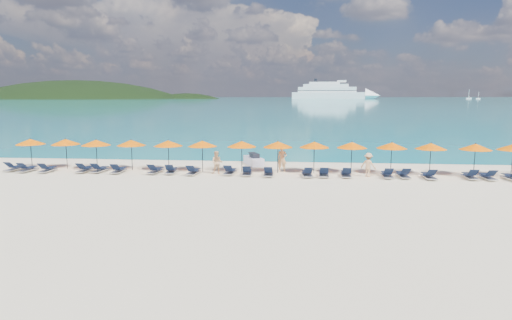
{
  "coord_description": "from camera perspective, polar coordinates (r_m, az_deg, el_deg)",
  "views": [
    {
      "loc": [
        2.66,
        -24.71,
        5.45
      ],
      "look_at": [
        0.0,
        3.0,
        1.2
      ],
      "focal_mm": 30.0,
      "sensor_mm": 36.0,
      "label": 1
    }
  ],
  "objects": [
    {
      "name": "jetski",
      "position": [
        33.52,
        -0.31,
        -0.02
      ],
      "size": [
        1.88,
        2.77,
        0.92
      ],
      "rotation": [
        0.0,
        0.0,
        0.39
      ],
      "color": "silver",
      "rests_on": "ground"
    },
    {
      "name": "lounger_3",
      "position": [
        32.7,
        -21.83,
        -1.12
      ],
      "size": [
        0.68,
        1.72,
        0.66
      ],
      "rotation": [
        0.0,
        0.0,
        -0.04
      ],
      "color": "silver",
      "rests_on": "ground"
    },
    {
      "name": "umbrella_9",
      "position": [
        30.26,
        12.67,
        1.96
      ],
      "size": [
        2.1,
        2.1,
        2.28
      ],
      "color": "black",
      "rests_on": "ground"
    },
    {
      "name": "umbrella_2",
      "position": [
        33.17,
        -20.56,
        2.19
      ],
      "size": [
        2.1,
        2.1,
        2.28
      ],
      "color": "black",
      "rests_on": "ground"
    },
    {
      "name": "umbrella_12",
      "position": [
        32.1,
        27.23,
        1.58
      ],
      "size": [
        2.1,
        2.1,
        2.28
      ],
      "color": "black",
      "rests_on": "ground"
    },
    {
      "name": "lounger_0",
      "position": [
        35.51,
        -29.47,
        -0.89
      ],
      "size": [
        0.76,
        1.75,
        0.66
      ],
      "rotation": [
        0.0,
        0.0,
        -0.08
      ],
      "color": "silver",
      "rests_on": "ground"
    },
    {
      "name": "sailboat_far",
      "position": [
        608.85,
        27.5,
        7.29
      ],
      "size": [
        5.11,
        1.7,
        9.36
      ],
      "color": "white",
      "rests_on": "ground"
    },
    {
      "name": "sailboat_near",
      "position": [
        628.45,
        26.49,
        7.4
      ],
      "size": [
        6.79,
        2.26,
        12.45
      ],
      "color": "white",
      "rests_on": "ground"
    },
    {
      "name": "umbrella_6",
      "position": [
        30.18,
        -1.92,
        2.15
      ],
      "size": [
        2.1,
        2.1,
        2.28
      ],
      "color": "black",
      "rests_on": "ground"
    },
    {
      "name": "lounger_13",
      "position": [
        29.01,
        9.04,
        -1.78
      ],
      "size": [
        0.68,
        1.72,
        0.66
      ],
      "rotation": [
        0.0,
        0.0,
        -0.03
      ],
      "color": "silver",
      "rests_on": "ground"
    },
    {
      "name": "umbrella_11",
      "position": [
        31.23,
        22.3,
        1.72
      ],
      "size": [
        2.1,
        2.1,
        2.28
      ],
      "color": "black",
      "rests_on": "ground"
    },
    {
      "name": "lounger_4",
      "position": [
        32.29,
        -20.11,
        -1.15
      ],
      "size": [
        0.75,
        1.74,
        0.66
      ],
      "rotation": [
        0.0,
        0.0,
        -0.08
      ],
      "color": "silver",
      "rests_on": "ground"
    },
    {
      "name": "lounger_20",
      "position": [
        32.03,
        30.93,
        -1.93
      ],
      "size": [
        0.73,
        1.74,
        0.66
      ],
      "rotation": [
        0.0,
        0.0,
        0.07
      ],
      "color": "silver",
      "rests_on": "ground"
    },
    {
      "name": "lounger_12",
      "position": [
        28.89,
        6.83,
        -1.78
      ],
      "size": [
        0.78,
        1.75,
        0.66
      ],
      "rotation": [
        0.0,
        0.0,
        0.1
      ],
      "color": "silver",
      "rests_on": "ground"
    },
    {
      "name": "umbrella_3",
      "position": [
        32.27,
        -16.3,
        2.23
      ],
      "size": [
        2.1,
        2.1,
        2.28
      ],
      "color": "black",
      "rests_on": "ground"
    },
    {
      "name": "lounger_5",
      "position": [
        31.55,
        -17.87,
        -1.25
      ],
      "size": [
        0.65,
        1.71,
        0.66
      ],
      "rotation": [
        0.0,
        0.0,
        0.02
      ],
      "color": "silver",
      "rests_on": "ground"
    },
    {
      "name": "lounger_11",
      "position": [
        28.9,
        1.66,
        -1.72
      ],
      "size": [
        0.69,
        1.72,
        0.66
      ],
      "rotation": [
        0.0,
        0.0,
        0.04
      ],
      "color": "silver",
      "rests_on": "ground"
    },
    {
      "name": "sea",
      "position": [
        684.73,
        5.32,
        8.19
      ],
      "size": [
        1600.0,
        1300.0,
        0.01
      ],
      "primitive_type": "cube",
      "color": "#1FA9B2",
      "rests_on": "ground"
    },
    {
      "name": "headland_main",
      "position": [
        642.17,
        -22.71,
        4.14
      ],
      "size": [
        374.0,
        242.0,
        126.5
      ],
      "color": "black",
      "rests_on": "ground"
    },
    {
      "name": "cruise_ship",
      "position": [
        601.17,
        10.63,
        8.83
      ],
      "size": [
        119.23,
        35.41,
        32.79
      ],
      "rotation": [
        0.0,
        0.0,
        -0.14
      ],
      "color": "white",
      "rests_on": "ground"
    },
    {
      "name": "lounger_14",
      "position": [
        29.21,
        11.9,
        -1.79
      ],
      "size": [
        0.66,
        1.71,
        0.66
      ],
      "rotation": [
        0.0,
        0.0,
        -0.02
      ],
      "color": "silver",
      "rests_on": "ground"
    },
    {
      "name": "umbrella_5",
      "position": [
        30.65,
        -7.18,
        2.18
      ],
      "size": [
        2.1,
        2.1,
        2.28
      ],
      "color": "black",
      "rests_on": "ground"
    },
    {
      "name": "umbrella_1",
      "position": [
        34.57,
        -24.04,
        2.23
      ],
      "size": [
        2.1,
        2.1,
        2.28
      ],
      "color": "black",
      "rests_on": "ground"
    },
    {
      "name": "umbrella_0",
      "position": [
        35.8,
        -27.88,
        2.17
      ],
      "size": [
        2.1,
        2.1,
        2.28
      ],
      "color": "black",
      "rests_on": "ground"
    },
    {
      "name": "ground",
      "position": [
        25.44,
        -0.65,
        -3.69
      ],
      "size": [
        1400.0,
        1400.0,
        0.0
      ],
      "primitive_type": "plane",
      "color": "beige"
    },
    {
      "name": "lounger_8",
      "position": [
        29.75,
        -8.38,
        -1.51
      ],
      "size": [
        0.75,
        1.74,
        0.66
      ],
      "rotation": [
        0.0,
        0.0,
        -0.08
      ],
      "color": "silver",
      "rests_on": "ground"
    },
    {
      "name": "lounger_16",
      "position": [
        29.94,
        19.02,
        -1.83
      ],
      "size": [
        0.71,
        1.73,
        0.66
      ],
      "rotation": [
        0.0,
        0.0,
        0.05
      ],
      "color": "silver",
      "rests_on": "ground"
    },
    {
      "name": "umbrella_8",
      "position": [
        30.04,
        7.78,
        2.04
      ],
      "size": [
        2.1,
        2.1,
        2.28
      ],
      "color": "black",
      "rests_on": "ground"
    },
    {
      "name": "beachgoer_a",
      "position": [
        30.46,
        3.5,
        0.13
      ],
      "size": [
        0.69,
        0.46,
        1.86
      ],
      "primitive_type": "imported",
      "rotation": [
        0.0,
        0.0,
        -0.02
      ],
      "color": "tan",
      "rests_on": "ground"
    },
    {
      "name": "lounger_17",
      "position": [
        30.11,
        22.04,
        -1.93
      ],
      "size": [
        0.67,
        1.72,
        0.66
      ],
      "rotation": [
        0.0,
        0.0,
        0.03
      ],
      "color": "silver",
      "rests_on": "ground"
    },
    {
      "name": "umbrella_4",
      "position": [
        31.28,
        -11.63,
        2.2
      ],
      "size": [
        2.1,
        2.1,
        2.28
      ],
      "color": "black",
      "rests_on": "ground"
    },
    {
      "name": "lounger_7",
      "position": [
        30.39,
        -11.27,
        -1.37
      ],
      "size": [
        0.79,
        1.76,
        0.66
      ],
      "rotation": [
        0.0,
        0.0,
        0.1
      ],
      "color": "silver",
      "rests_on": "ground"
    },
    {
      "name": "beachgoer_c",
      "position": [
        29.58,
        14.75,
        -0.63
      ],
      "size": [
        1.15,
        0.94,
        1.62
      ],
      "primitive_type": "imported",
      "rotation": [
        0.0,
        0.0,
        2.62
      ],
      "color": "tan",
      "rests_on": "ground"
    },
    {
      "name": "lounger_6",
      "position": [
        30.7,
        -13.29,
        -1.33
      ],
      "size": [
        0.79,
        1.76,
        0.66
      ],
      "rotation": [
        0.0,
        0.0,
        -0.1
      ],
      "color": "silver",
      "rests_on": "ground"
    },
    {
      "name": "beachgoer_b",
      "position": [
        29.69,
        -5.22,
        -0.35
      ],
      "size": [
        0.79,
        0.46,
        1.61
      ],
      "primitive_type": "imported",
      "rotation": [
        0.0,
        0.0,
        -0.02
      ],
      "color": "tan",
      "rests_on": "ground"
    },
    {
      "name": "umbrella_7",
      "position": [
        29.96,
        2.93,
        2.09
      ],
      "size": [
        2.1,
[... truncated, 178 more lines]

